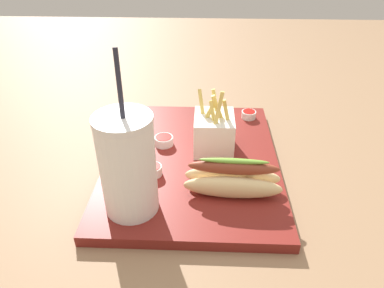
{
  "coord_description": "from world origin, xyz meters",
  "views": [
    {
      "loc": [
        -0.57,
        -0.02,
        0.42
      ],
      "look_at": [
        0.0,
        0.0,
        0.05
      ],
      "focal_mm": 33.34,
      "sensor_mm": 36.0,
      "label": 1
    }
  ],
  "objects_px": {
    "ketchup_cup_2": "(249,114)",
    "ketchup_cup_3": "(164,140)",
    "fries_basket": "(214,132)",
    "ketchup_cup_1": "(153,170)",
    "soda_cup": "(128,165)",
    "hot_dog_1": "(233,179)"
  },
  "relations": [
    {
      "from": "ketchup_cup_1",
      "to": "soda_cup",
      "type": "bearing_deg",
      "value": 165.55
    },
    {
      "from": "fries_basket",
      "to": "hot_dog_1",
      "type": "relative_size",
      "value": 0.8
    },
    {
      "from": "ketchup_cup_2",
      "to": "ketchup_cup_3",
      "type": "relative_size",
      "value": 0.86
    },
    {
      "from": "soda_cup",
      "to": "ketchup_cup_1",
      "type": "bearing_deg",
      "value": -14.45
    },
    {
      "from": "soda_cup",
      "to": "ketchup_cup_1",
      "type": "relative_size",
      "value": 7.94
    },
    {
      "from": "fries_basket",
      "to": "ketchup_cup_2",
      "type": "xyz_separation_m",
      "value": [
        0.13,
        -0.08,
        -0.03
      ]
    },
    {
      "from": "fries_basket",
      "to": "ketchup_cup_2",
      "type": "bearing_deg",
      "value": -32.18
    },
    {
      "from": "soda_cup",
      "to": "fries_basket",
      "type": "relative_size",
      "value": 1.94
    },
    {
      "from": "fries_basket",
      "to": "ketchup_cup_3",
      "type": "relative_size",
      "value": 3.46
    },
    {
      "from": "fries_basket",
      "to": "hot_dog_1",
      "type": "xyz_separation_m",
      "value": [
        -0.13,
        -0.03,
        -0.01
      ]
    },
    {
      "from": "ketchup_cup_2",
      "to": "ketchup_cup_3",
      "type": "height_order",
      "value": "ketchup_cup_3"
    },
    {
      "from": "ketchup_cup_1",
      "to": "ketchup_cup_2",
      "type": "bearing_deg",
      "value": -40.8
    },
    {
      "from": "soda_cup",
      "to": "ketchup_cup_2",
      "type": "distance_m",
      "value": 0.39
    },
    {
      "from": "hot_dog_1",
      "to": "ketchup_cup_1",
      "type": "bearing_deg",
      "value": 73.97
    },
    {
      "from": "ketchup_cup_1",
      "to": "ketchup_cup_3",
      "type": "relative_size",
      "value": 0.85
    },
    {
      "from": "hot_dog_1",
      "to": "ketchup_cup_1",
      "type": "distance_m",
      "value": 0.15
    },
    {
      "from": "ketchup_cup_1",
      "to": "fries_basket",
      "type": "bearing_deg",
      "value": -50.25
    },
    {
      "from": "fries_basket",
      "to": "ketchup_cup_1",
      "type": "relative_size",
      "value": 4.09
    },
    {
      "from": "fries_basket",
      "to": "ketchup_cup_2",
      "type": "height_order",
      "value": "fries_basket"
    },
    {
      "from": "soda_cup",
      "to": "ketchup_cup_3",
      "type": "height_order",
      "value": "soda_cup"
    },
    {
      "from": "fries_basket",
      "to": "ketchup_cup_1",
      "type": "height_order",
      "value": "fries_basket"
    },
    {
      "from": "ketchup_cup_1",
      "to": "ketchup_cup_3",
      "type": "xyz_separation_m",
      "value": [
        0.1,
        -0.01,
        -0.0
      ]
    }
  ]
}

